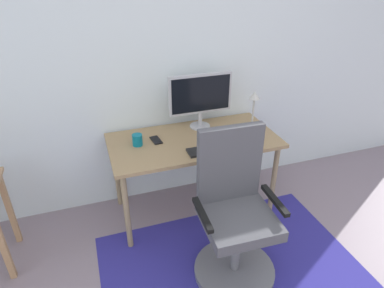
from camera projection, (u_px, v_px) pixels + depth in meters
The scene contains 10 objects.
wall_back at pixel (192, 56), 2.86m from camera, with size 6.00×0.10×2.60m, color white.
area_rug at pixel (228, 262), 2.54m from camera, with size 1.88×1.16×0.01m, color navy.
desk at pixel (194, 147), 2.79m from camera, with size 1.39×0.69×0.72m.
monitor at pixel (200, 96), 2.82m from camera, with size 0.55×0.18×0.48m.
keyboard at pixel (215, 149), 2.59m from camera, with size 0.43×0.13×0.02m, color black.
computer_mouse at pixel (253, 139), 2.71m from camera, with size 0.06×0.10×0.03m, color black.
coffee_cup at pixel (137, 140), 2.64m from camera, with size 0.08×0.08×0.09m, color #0C6B80.
cell_phone at pixel (156, 140), 2.73m from camera, with size 0.07×0.14×0.01m, color black.
desk_lamp at pixel (254, 107), 2.75m from camera, with size 0.11×0.11×0.37m.
office_chair at pixel (234, 223), 2.30m from camera, with size 0.58×0.58×1.10m.
Camera 1 is at (-0.93, -0.51, 2.01)m, focal length 31.27 mm.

